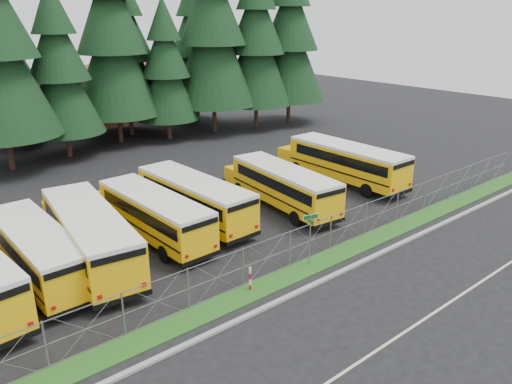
% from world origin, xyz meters
% --- Properties ---
extents(ground, '(120.00, 120.00, 0.00)m').
position_xyz_m(ground, '(0.00, 0.00, 0.00)').
color(ground, black).
rests_on(ground, ground).
extents(curb, '(50.00, 0.25, 0.12)m').
position_xyz_m(curb, '(0.00, -3.10, 0.06)').
color(curb, gray).
rests_on(curb, ground).
extents(grass_verge, '(50.00, 1.40, 0.06)m').
position_xyz_m(grass_verge, '(0.00, -1.70, 0.03)').
color(grass_verge, '#1C4E16').
rests_on(grass_verge, ground).
extents(road_lane_line, '(50.00, 0.12, 0.01)m').
position_xyz_m(road_lane_line, '(0.00, -8.00, 0.01)').
color(road_lane_line, beige).
rests_on(road_lane_line, ground).
extents(chainlink_fence, '(44.00, 0.10, 2.00)m').
position_xyz_m(chainlink_fence, '(0.00, -1.00, 1.00)').
color(chainlink_fence, gray).
rests_on(chainlink_fence, ground).
extents(brick_building, '(22.00, 10.00, 6.00)m').
position_xyz_m(brick_building, '(6.00, 40.00, 3.00)').
color(brick_building, brown).
rests_on(brick_building, ground).
extents(bus_1, '(2.55, 10.26, 2.68)m').
position_xyz_m(bus_1, '(-11.12, 6.08, 1.34)').
color(bus_1, '#F2B807').
rests_on(bus_1, ground).
extents(bus_2, '(4.11, 11.54, 2.96)m').
position_xyz_m(bus_2, '(-8.57, 5.83, 1.48)').
color(bus_2, '#F2B807').
rests_on(bus_2, ground).
extents(bus_3, '(2.76, 10.36, 2.70)m').
position_xyz_m(bus_3, '(-4.63, 6.50, 1.35)').
color(bus_3, '#F2B807').
rests_on(bus_3, ground).
extents(bus_4, '(2.93, 10.74, 2.79)m').
position_xyz_m(bus_4, '(-1.57, 7.14, 1.40)').
color(bus_4, '#F2B807').
rests_on(bus_4, ground).
extents(bus_6, '(3.51, 10.62, 2.73)m').
position_xyz_m(bus_6, '(4.24, 5.40, 1.37)').
color(bus_6, '#F2B807').
rests_on(bus_6, ground).
extents(bus_east, '(2.74, 11.29, 2.96)m').
position_xyz_m(bus_east, '(11.19, 6.12, 1.48)').
color(bus_east, '#F2B807').
rests_on(bus_east, ground).
extents(street_sign, '(0.81, 0.54, 2.81)m').
position_xyz_m(street_sign, '(-0.15, -1.53, 2.03)').
color(street_sign, gray).
rests_on(street_sign, ground).
extents(striped_bollard, '(0.11, 0.11, 1.20)m').
position_xyz_m(striped_bollard, '(-3.99, -1.50, 0.60)').
color(striped_bollard, '#B20C0C').
rests_on(striped_bollard, ground).
extents(conifer_4, '(6.73, 6.73, 14.87)m').
position_xyz_m(conifer_4, '(-1.99, 26.47, 7.44)').
color(conifer_4, black).
rests_on(conifer_4, ground).
extents(conifer_5, '(8.51, 8.51, 18.81)m').
position_xyz_m(conifer_5, '(3.88, 28.48, 9.41)').
color(conifer_5, black).
rests_on(conifer_5, ground).
extents(conifer_6, '(6.18, 6.18, 13.67)m').
position_xyz_m(conifer_6, '(8.29, 26.57, 6.83)').
color(conifer_6, black).
rests_on(conifer_6, ground).
extents(conifer_7, '(8.99, 8.99, 19.89)m').
position_xyz_m(conifer_7, '(13.75, 26.34, 9.95)').
color(conifer_7, black).
rests_on(conifer_7, ground).
extents(conifer_8, '(7.94, 7.94, 17.57)m').
position_xyz_m(conifer_8, '(18.59, 25.18, 8.78)').
color(conifer_8, black).
rests_on(conifer_8, ground).
extents(conifer_9, '(8.16, 8.16, 18.05)m').
position_xyz_m(conifer_9, '(23.11, 24.74, 9.02)').
color(conifer_9, black).
rests_on(conifer_9, ground).
extents(conifer_11, '(6.27, 6.27, 13.86)m').
position_xyz_m(conifer_11, '(-4.47, 33.08, 6.93)').
color(conifer_11, black).
rests_on(conifer_11, ground).
extents(conifer_12, '(7.56, 7.56, 16.73)m').
position_xyz_m(conifer_12, '(6.15, 30.70, 8.36)').
color(conifer_12, black).
rests_on(conifer_12, ground).
extents(conifer_13, '(7.51, 7.51, 16.61)m').
position_xyz_m(conifer_13, '(15.27, 31.89, 8.30)').
color(conifer_13, black).
rests_on(conifer_13, ground).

